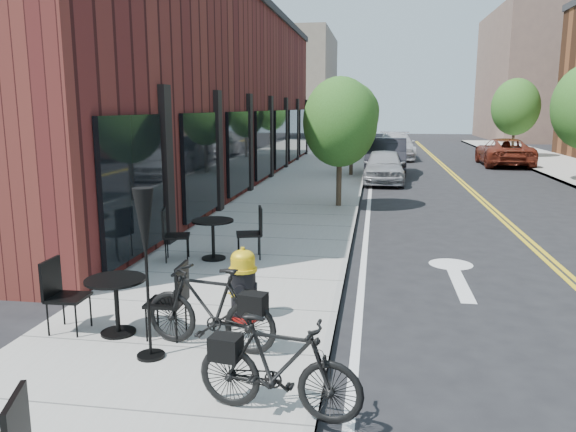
{
  "coord_description": "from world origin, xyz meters",
  "views": [
    {
      "loc": [
        0.49,
        -7.73,
        3.03
      ],
      "look_at": [
        -1.14,
        2.63,
        1.0
      ],
      "focal_mm": 35.0,
      "sensor_mm": 36.0,
      "label": 1
    }
  ],
  "objects_px": {
    "fire_hydrant": "(243,285)",
    "patio_umbrella": "(145,238)",
    "bicycle_right": "(279,367)",
    "parked_car_b": "(386,157)",
    "parked_car_far": "(504,152)",
    "bistro_set_b": "(116,298)",
    "parked_car_c": "(396,146)",
    "bicycle_left": "(210,308)",
    "bistro_set_c": "(213,234)",
    "parked_car_a": "(384,166)"
  },
  "relations": [
    {
      "from": "fire_hydrant",
      "to": "patio_umbrella",
      "type": "bearing_deg",
      "value": -126.17
    },
    {
      "from": "bicycle_right",
      "to": "parked_car_b",
      "type": "xyz_separation_m",
      "value": [
        1.3,
        21.04,
        0.21
      ]
    },
    {
      "from": "parked_car_far",
      "to": "bistro_set_b",
      "type": "bearing_deg",
      "value": 69.46
    },
    {
      "from": "parked_car_c",
      "to": "parked_car_far",
      "type": "xyz_separation_m",
      "value": [
        5.53,
        -3.17,
        -0.06
      ]
    },
    {
      "from": "bistro_set_b",
      "to": "patio_umbrella",
      "type": "bearing_deg",
      "value": -42.09
    },
    {
      "from": "fire_hydrant",
      "to": "parked_car_b",
      "type": "bearing_deg",
      "value": 77.39
    },
    {
      "from": "bicycle_left",
      "to": "bistro_set_c",
      "type": "relative_size",
      "value": 0.9
    },
    {
      "from": "bicycle_right",
      "to": "parked_car_far",
      "type": "distance_m",
      "value": 27.24
    },
    {
      "from": "parked_car_far",
      "to": "patio_umbrella",
      "type": "bearing_deg",
      "value": 71.32
    },
    {
      "from": "bistro_set_b",
      "to": "parked_car_b",
      "type": "bearing_deg",
      "value": 77.86
    },
    {
      "from": "parked_car_b",
      "to": "bistro_set_c",
      "type": "bearing_deg",
      "value": -101.0
    },
    {
      "from": "bistro_set_b",
      "to": "patio_umbrella",
      "type": "distance_m",
      "value": 1.33
    },
    {
      "from": "bistro_set_b",
      "to": "parked_car_a",
      "type": "relative_size",
      "value": 0.45
    },
    {
      "from": "bicycle_right",
      "to": "bistro_set_c",
      "type": "bearing_deg",
      "value": 31.88
    },
    {
      "from": "parked_car_b",
      "to": "parked_car_far",
      "type": "relative_size",
      "value": 0.96
    },
    {
      "from": "bicycle_right",
      "to": "parked_car_b",
      "type": "height_order",
      "value": "parked_car_b"
    },
    {
      "from": "parked_car_far",
      "to": "parked_car_c",
      "type": "bearing_deg",
      "value": -28.37
    },
    {
      "from": "parked_car_a",
      "to": "parked_car_far",
      "type": "height_order",
      "value": "parked_car_far"
    },
    {
      "from": "bicycle_left",
      "to": "parked_car_far",
      "type": "xyz_separation_m",
      "value": [
        8.59,
        24.81,
        0.08
      ]
    },
    {
      "from": "parked_car_b",
      "to": "parked_car_c",
      "type": "xyz_separation_m",
      "value": [
        0.66,
        8.32,
        -0.04
      ]
    },
    {
      "from": "fire_hydrant",
      "to": "parked_car_b",
      "type": "height_order",
      "value": "parked_car_b"
    },
    {
      "from": "bicycle_right",
      "to": "parked_car_c",
      "type": "bearing_deg",
      "value": 5.54
    },
    {
      "from": "bicycle_right",
      "to": "patio_umbrella",
      "type": "distance_m",
      "value": 2.22
    },
    {
      "from": "bicycle_left",
      "to": "parked_car_b",
      "type": "bearing_deg",
      "value": -176.37
    },
    {
      "from": "bicycle_left",
      "to": "bistro_set_b",
      "type": "distance_m",
      "value": 1.35
    },
    {
      "from": "bistro_set_b",
      "to": "parked_car_a",
      "type": "bearing_deg",
      "value": 76.46
    },
    {
      "from": "bistro_set_b",
      "to": "parked_car_far",
      "type": "relative_size",
      "value": 0.35
    },
    {
      "from": "patio_umbrella",
      "to": "parked_car_c",
      "type": "xyz_separation_m",
      "value": [
        3.69,
        28.33,
        -0.79
      ]
    },
    {
      "from": "bistro_set_c",
      "to": "patio_umbrella",
      "type": "distance_m",
      "value": 4.49
    },
    {
      "from": "fire_hydrant",
      "to": "bicycle_left",
      "type": "distance_m",
      "value": 1.04
    },
    {
      "from": "bistro_set_c",
      "to": "parked_car_a",
      "type": "relative_size",
      "value": 0.48
    },
    {
      "from": "parked_car_b",
      "to": "parked_car_c",
      "type": "height_order",
      "value": "parked_car_b"
    },
    {
      "from": "bistro_set_b",
      "to": "parked_car_c",
      "type": "height_order",
      "value": "parked_car_c"
    },
    {
      "from": "bicycle_left",
      "to": "bicycle_right",
      "type": "relative_size",
      "value": 1.05
    },
    {
      "from": "fire_hydrant",
      "to": "bicycle_right",
      "type": "height_order",
      "value": "fire_hydrant"
    },
    {
      "from": "parked_car_c",
      "to": "parked_car_far",
      "type": "bearing_deg",
      "value": -29.75
    },
    {
      "from": "bistro_set_b",
      "to": "parked_car_b",
      "type": "xyz_separation_m",
      "value": [
        3.72,
        19.41,
        0.22
      ]
    },
    {
      "from": "fire_hydrant",
      "to": "bicycle_left",
      "type": "height_order",
      "value": "bicycle_left"
    },
    {
      "from": "parked_car_a",
      "to": "bistro_set_b",
      "type": "bearing_deg",
      "value": -101.77
    },
    {
      "from": "parked_car_a",
      "to": "parked_car_c",
      "type": "relative_size",
      "value": 0.75
    },
    {
      "from": "parked_car_a",
      "to": "parked_car_c",
      "type": "height_order",
      "value": "parked_car_c"
    },
    {
      "from": "bicycle_right",
      "to": "parked_car_c",
      "type": "xyz_separation_m",
      "value": [
        1.97,
        29.36,
        0.17
      ]
    },
    {
      "from": "bicycle_left",
      "to": "parked_car_c",
      "type": "height_order",
      "value": "parked_car_c"
    },
    {
      "from": "fire_hydrant",
      "to": "bistro_set_c",
      "type": "distance_m",
      "value": 3.26
    },
    {
      "from": "parked_car_a",
      "to": "patio_umbrella",
      "type": "bearing_deg",
      "value": -99.1
    },
    {
      "from": "bistro_set_b",
      "to": "parked_car_b",
      "type": "relative_size",
      "value": 0.36
    },
    {
      "from": "parked_car_b",
      "to": "parked_car_far",
      "type": "xyz_separation_m",
      "value": [
        6.19,
        5.15,
        -0.1
      ]
    },
    {
      "from": "patio_umbrella",
      "to": "parked_car_b",
      "type": "relative_size",
      "value": 0.4
    },
    {
      "from": "bicycle_left",
      "to": "parked_car_far",
      "type": "distance_m",
      "value": 26.26
    },
    {
      "from": "bicycle_right",
      "to": "parked_car_far",
      "type": "height_order",
      "value": "parked_car_far"
    }
  ]
}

